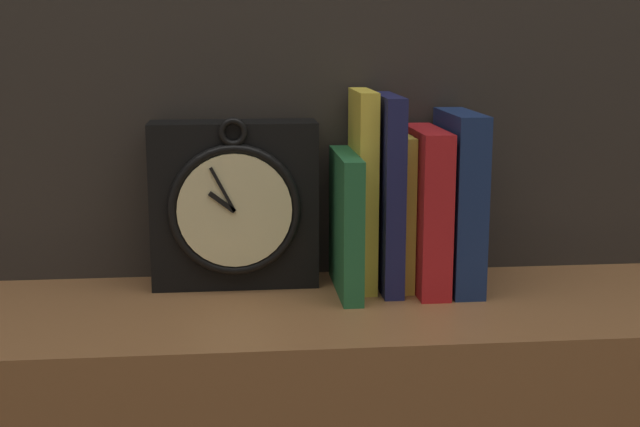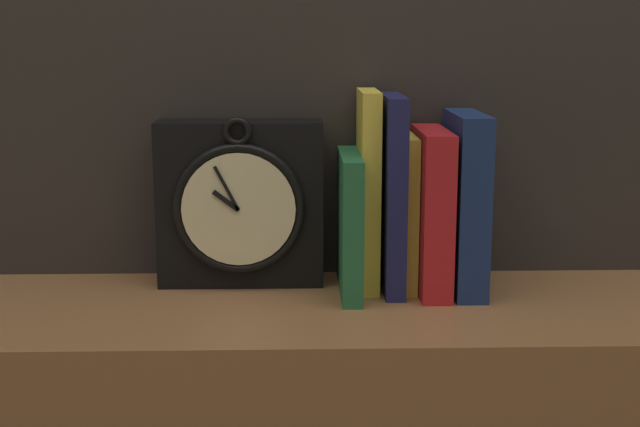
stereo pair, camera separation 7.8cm
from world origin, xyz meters
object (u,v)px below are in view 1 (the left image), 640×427
book_slot4_red (426,209)px  book_slot5_navy (459,200)px  book_slot0_green (346,223)px  book_slot1_yellow (363,190)px  book_slot2_navy (387,193)px  book_slot3_yellow (402,210)px  clock (234,205)px

book_slot4_red → book_slot5_navy: 0.04m
book_slot5_navy → book_slot0_green: bearing=-177.6°
book_slot1_yellow → book_slot2_navy: book_slot1_yellow is taller
book_slot3_yellow → book_slot4_red: (0.03, -0.02, 0.00)m
book_slot2_navy → book_slot4_red: (0.05, -0.01, -0.02)m
book_slot2_navy → book_slot3_yellow: 0.04m
book_slot4_red → book_slot5_navy: book_slot5_navy is taller
clock → book_slot4_red: clock is taller
book_slot3_yellow → book_slot4_red: 0.03m
clock → book_slot3_yellow: 0.22m
book_slot4_red → book_slot3_yellow: bearing=147.1°
book_slot0_green → book_slot5_navy: bearing=2.4°
book_slot4_red → book_slot2_navy: bearing=171.4°
book_slot0_green → book_slot3_yellow: book_slot3_yellow is taller
clock → book_slot1_yellow: book_slot1_yellow is taller
book_slot5_navy → book_slot4_red: bearing=-178.5°
clock → book_slot4_red: bearing=-8.1°
book_slot1_yellow → book_slot0_green: bearing=-137.2°
clock → book_slot2_navy: bearing=-7.9°
clock → book_slot4_red: (0.24, -0.03, -0.00)m
book_slot3_yellow → book_slot5_navy: bearing=-13.3°
book_slot4_red → clock: bearing=171.9°
clock → book_slot2_navy: book_slot2_navy is taller
book_slot2_navy → book_slot4_red: bearing=-8.6°
book_slot0_green → book_slot2_navy: size_ratio=0.71×
book_slot0_green → book_slot1_yellow: (0.02, 0.02, 0.04)m
book_slot2_navy → book_slot0_green: bearing=-166.9°
book_slot2_navy → book_slot4_red: book_slot2_navy is taller
book_slot0_green → book_slot1_yellow: book_slot1_yellow is taller
book_slot1_yellow → book_slot5_navy: size_ratio=1.12×
book_slot0_green → book_slot2_navy: (0.05, 0.01, 0.04)m
book_slot1_yellow → book_slot4_red: bearing=-12.5°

